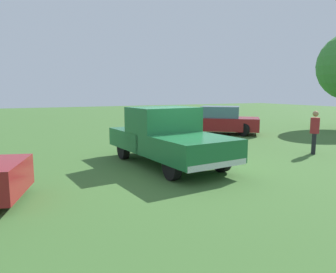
{
  "coord_description": "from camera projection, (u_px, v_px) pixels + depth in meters",
  "views": [
    {
      "loc": [
        -8.32,
        4.62,
        2.3
      ],
      "look_at": [
        0.49,
        0.19,
        0.9
      ],
      "focal_mm": 34.11,
      "sensor_mm": 36.0,
      "label": 1
    }
  ],
  "objects": [
    {
      "name": "pickup_truck",
      "position": [
        166.0,
        135.0,
        10.06
      ],
      "size": [
        5.0,
        2.4,
        1.8
      ],
      "rotation": [
        0.0,
        0.0,
        3.23
      ],
      "color": "black",
      "rests_on": "ground_plane"
    },
    {
      "name": "sedan_near",
      "position": [
        217.0,
        121.0,
        17.4
      ],
      "size": [
        4.35,
        4.65,
        1.49
      ],
      "rotation": [
        0.0,
        0.0,
        0.86
      ],
      "color": "black",
      "rests_on": "ground_plane"
    },
    {
      "name": "ground_plane",
      "position": [
        181.0,
        167.0,
        9.74
      ],
      "size": [
        80.0,
        80.0,
        0.0
      ],
      "primitive_type": "plane",
      "color": "#3D662D"
    },
    {
      "name": "person_bystander",
      "position": [
        315.0,
        130.0,
        11.7
      ],
      "size": [
        0.45,
        0.45,
        1.59
      ],
      "rotation": [
        0.0,
        0.0,
        3.89
      ],
      "color": "black",
      "rests_on": "ground_plane"
    }
  ]
}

